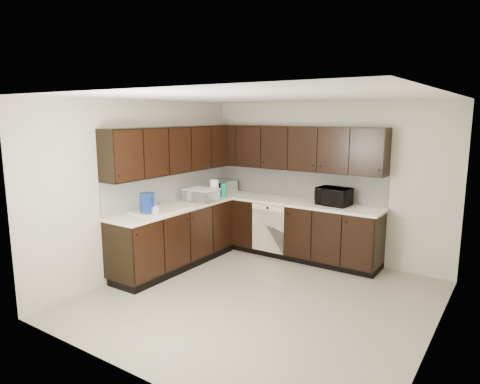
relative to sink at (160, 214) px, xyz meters
name	(u,v)px	position (x,y,z in m)	size (l,w,h in m)	color
floor	(259,299)	(1.68, 0.01, -0.88)	(4.00, 4.00, 0.00)	#9E9983
ceiling	(261,97)	(1.68, 0.01, 1.62)	(4.00, 4.00, 0.00)	white
wall_back	(325,181)	(1.68, 2.01, 0.37)	(4.00, 0.02, 2.50)	beige
wall_left	(144,187)	(-0.32, 0.01, 0.37)	(0.02, 4.00, 2.50)	beige
wall_right	(439,226)	(3.68, 0.01, 0.37)	(0.02, 4.00, 2.50)	beige
wall_front	(136,242)	(1.68, -1.99, 0.37)	(4.00, 0.02, 2.50)	beige
lower_cabinets	(242,235)	(0.67, 1.12, -0.47)	(3.00, 2.80, 0.90)	black
countertop	(242,204)	(0.67, 1.12, 0.04)	(3.03, 2.83, 0.04)	white
backsplash	(238,184)	(0.46, 1.33, 0.30)	(3.00, 2.80, 0.48)	beige
upper_cabinets	(240,149)	(0.58, 1.22, 0.89)	(3.00, 2.80, 0.70)	black
dishwasher	(268,226)	(0.98, 1.42, -0.33)	(0.58, 0.04, 0.78)	beige
sink	(160,214)	(0.00, 0.00, 0.00)	(0.54, 0.82, 0.42)	beige
microwave	(334,196)	(1.94, 1.73, 0.19)	(0.49, 0.33, 0.27)	black
soap_bottle_a	(155,209)	(0.15, -0.25, 0.15)	(0.08, 0.08, 0.18)	gray
soap_bottle_b	(189,194)	(-0.13, 0.80, 0.16)	(0.08, 0.08, 0.21)	gray
toaster_oven	(225,186)	(-0.07, 1.72, 0.17)	(0.35, 0.26, 0.22)	silver
storage_bin	(201,195)	(0.07, 0.86, 0.16)	(0.50, 0.37, 0.19)	silver
blue_pitcher	(147,204)	(0.04, -0.28, 0.21)	(0.20, 0.20, 0.30)	navy
teal_tumbler	(223,190)	(0.14, 1.36, 0.17)	(0.10, 0.10, 0.23)	#0D9881
paper_towel_roll	(214,189)	(0.11, 1.16, 0.21)	(0.14, 0.14, 0.31)	white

